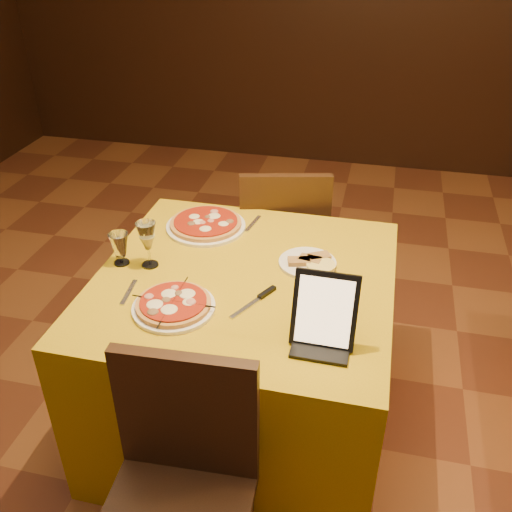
% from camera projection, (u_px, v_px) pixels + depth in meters
% --- Properties ---
extents(main_table, '(1.10, 1.10, 0.75)m').
position_uv_depth(main_table, '(245.00, 353.00, 2.33)').
color(main_table, '#C29A0C').
rests_on(main_table, floor).
extents(chair_main_far, '(0.43, 0.43, 0.91)m').
position_uv_depth(chair_main_far, '(282.00, 242.00, 2.93)').
color(chair_main_far, black).
rests_on(chair_main_far, floor).
extents(pizza_near, '(0.29, 0.29, 0.03)m').
position_uv_depth(pizza_near, '(174.00, 305.00, 1.95)').
color(pizza_near, white).
rests_on(pizza_near, main_table).
extents(pizza_far, '(0.34, 0.34, 0.03)m').
position_uv_depth(pizza_far, '(206.00, 225.00, 2.44)').
color(pizza_far, white).
rests_on(pizza_far, main_table).
extents(cutlet_dish, '(0.22, 0.22, 0.03)m').
position_uv_depth(cutlet_dish, '(307.00, 262.00, 2.19)').
color(cutlet_dish, white).
rests_on(cutlet_dish, main_table).
extents(wine_glass, '(0.10, 0.10, 0.19)m').
position_uv_depth(wine_glass, '(148.00, 244.00, 2.15)').
color(wine_glass, tan).
rests_on(wine_glass, main_table).
extents(water_glass, '(0.08, 0.08, 0.13)m').
position_uv_depth(water_glass, '(120.00, 249.00, 2.18)').
color(water_glass, white).
rests_on(water_glass, main_table).
extents(tablet, '(0.20, 0.10, 0.24)m').
position_uv_depth(tablet, '(325.00, 310.00, 1.76)').
color(tablet, black).
rests_on(tablet, main_table).
extents(knife, '(0.11, 0.19, 0.01)m').
position_uv_depth(knife, '(251.00, 304.00, 1.98)').
color(knife, '#B3B3BA').
rests_on(knife, main_table).
extents(fork_near, '(0.03, 0.15, 0.01)m').
position_uv_depth(fork_near, '(129.00, 292.00, 2.04)').
color(fork_near, '#AFB1B6').
rests_on(fork_near, main_table).
extents(fork_far, '(0.04, 0.15, 0.01)m').
position_uv_depth(fork_far, '(253.00, 224.00, 2.48)').
color(fork_far, '#A7A7AD').
rests_on(fork_far, main_table).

